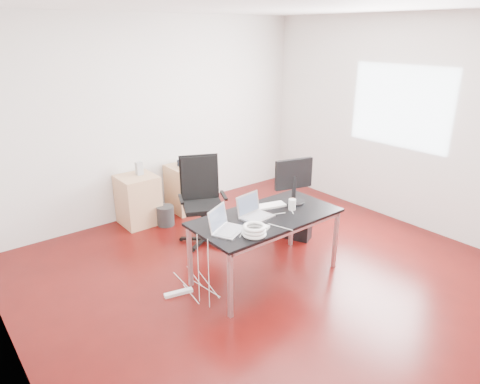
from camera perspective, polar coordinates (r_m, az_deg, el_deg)
room_shell at (r=4.32m, az=4.93°, el=4.98°), size 5.00×5.00×5.00m
desk at (r=4.56m, az=3.50°, el=-3.80°), size 1.60×0.80×0.73m
office_chair at (r=5.44m, az=-5.15°, el=-0.53°), size 0.64×0.65×1.08m
filing_cabinet_left at (r=6.15m, az=-13.41°, el=-1.03°), size 0.50×0.50×0.70m
filing_cabinet_right at (r=6.49m, az=-7.13°, el=0.56°), size 0.50×0.50×0.70m
pc_tower at (r=5.66m, az=7.18°, el=-3.97°), size 0.37×0.49×0.44m
wastebasket at (r=6.09m, az=-9.90°, el=-3.13°), size 0.26×0.26×0.28m
power_strip at (r=4.60m, az=-8.20°, el=-13.15°), size 0.31×0.13×0.04m
laptop_left at (r=4.18m, az=-2.00°, el=-4.52°), size 0.41×0.37×0.23m
laptop_right at (r=4.49m, az=1.85°, el=-2.66°), size 0.36×0.30×0.23m
monitor at (r=4.83m, az=7.16°, el=1.78°), size 0.45×0.26×0.51m
keyboard at (r=4.76m, az=3.54°, el=-1.91°), size 0.46×0.25×0.02m
cup_white at (r=4.70m, az=6.97°, el=-1.66°), size 0.09×0.09×0.12m
cup_brown at (r=4.77m, az=7.00°, el=-1.45°), size 0.10×0.10×0.10m
cable_coil at (r=4.10m, az=1.92°, el=-5.13°), size 0.24×0.24×0.11m
power_adapter at (r=4.26m, az=3.40°, el=-4.69°), size 0.09×0.09×0.03m
speaker at (r=6.06m, az=-13.29°, el=3.08°), size 0.09×0.08×0.18m
navy_garment at (r=6.33m, az=-6.69°, el=3.83°), size 0.32×0.26×0.09m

